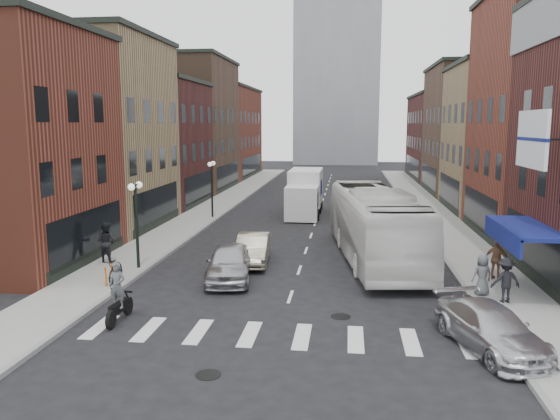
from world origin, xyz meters
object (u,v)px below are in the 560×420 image
object	(u,v)px
curb_car	(491,328)
ped_left_solo	(106,242)
box_truck	(305,193)
ped_right_c	(482,275)
ped_right_b	(497,259)
sedan_left_near	(229,262)
sedan_left_far	(253,249)
bike_rack	(109,275)
transit_bus	(375,224)
parked_bicycle	(116,270)
motorcycle_rider	(118,294)
ped_right_a	(506,280)
streetlamp_near	(136,209)
streetlamp_far	(212,178)
billboard_sign	(535,141)

from	to	relation	value
curb_car	ped_left_solo	world-z (taller)	ped_left_solo
box_truck	ped_right_c	bearing A→B (deg)	-65.92
ped_right_b	box_truck	bearing A→B (deg)	-26.13
sedan_left_near	sedan_left_far	distance (m)	3.04
bike_rack	transit_bus	xyz separation A→B (m)	(11.14, 6.24, 1.24)
ped_left_solo	parked_bicycle	bearing A→B (deg)	133.04
motorcycle_rider	box_truck	bearing A→B (deg)	83.43
sedan_left_far	ped_right_a	world-z (taller)	ped_right_a
curb_car	sedan_left_far	bearing A→B (deg)	115.73
streetlamp_near	transit_bus	bearing A→B (deg)	17.94
box_truck	transit_bus	bearing A→B (deg)	-70.76
streetlamp_far	transit_bus	xyz separation A→B (m)	(10.94, -10.46, -1.13)
motorcycle_rider	bike_rack	bearing A→B (deg)	123.24
billboard_sign	ped_left_solo	bearing A→B (deg)	166.39
billboard_sign	streetlamp_far	size ratio (longest dim) A/B	0.90
streetlamp_near	sedan_left_far	size ratio (longest dim) A/B	0.96
sedan_left_near	ped_left_solo	size ratio (longest dim) A/B	2.39
billboard_sign	transit_bus	xyz separation A→B (m)	(-5.05, 7.04, -4.35)
sedan_left_far	streetlamp_far	bearing A→B (deg)	108.35
bike_rack	parked_bicycle	size ratio (longest dim) A/B	0.44
transit_bus	motorcycle_rider	bearing A→B (deg)	-140.23
sedan_left_near	curb_car	xyz separation A→B (m)	(9.38, -6.29, -0.13)
streetlamp_near	box_truck	distance (m)	17.86
sedan_left_far	ped_right_c	bearing A→B (deg)	-28.09
motorcycle_rider	billboard_sign	bearing A→B (deg)	16.40
parked_bicycle	ped_right_c	xyz separation A→B (m)	(14.90, -0.04, 0.32)
ped_right_a	streetlamp_far	bearing A→B (deg)	-57.43
ped_left_solo	transit_bus	bearing A→B (deg)	-155.59
billboard_sign	ped_right_a	bearing A→B (deg)	140.53
box_truck	sedan_left_far	world-z (taller)	box_truck
billboard_sign	ped_right_b	size ratio (longest dim) A/B	2.11
streetlamp_far	ped_left_solo	bearing A→B (deg)	-98.27
streetlamp_far	ped_right_b	distance (m)	21.28
motorcycle_rider	parked_bicycle	distance (m)	4.66
billboard_sign	ped_right_b	xyz separation A→B (m)	(-0.06, 3.52, -5.11)
transit_bus	sedan_left_far	distance (m)	6.19
ped_right_b	ped_right_c	world-z (taller)	ped_right_b
streetlamp_near	ped_right_b	distance (m)	16.04
ped_right_a	ped_right_b	distance (m)	3.12
streetlamp_far	ped_right_c	size ratio (longest dim) A/B	2.58
streetlamp_near	ped_right_c	bearing A→B (deg)	-8.77
bike_rack	box_truck	xyz separation A→B (m)	(6.60, 19.32, 1.09)
box_truck	ped_right_b	xyz separation A→B (m)	(9.52, -16.61, -0.61)
ped_right_a	parked_bicycle	bearing A→B (deg)	-12.64
motorcycle_rider	ped_right_a	xyz separation A→B (m)	(13.61, 3.39, 0.02)
billboard_sign	ped_right_a	world-z (taller)	billboard_sign
ped_right_c	sedan_left_far	bearing A→B (deg)	-41.26
motorcycle_rider	ped_right_c	size ratio (longest dim) A/B	1.31
sedan_left_near	ped_right_a	distance (m)	11.13
streetlamp_near	sedan_left_near	xyz separation A→B (m)	(4.52, -1.00, -2.12)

